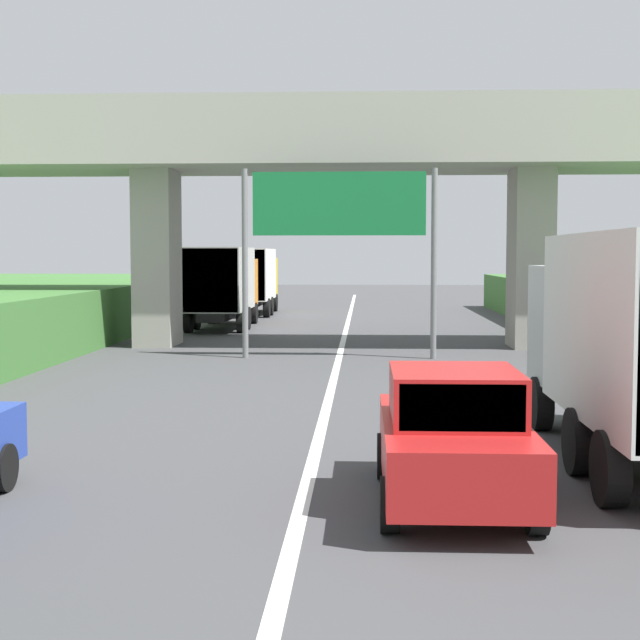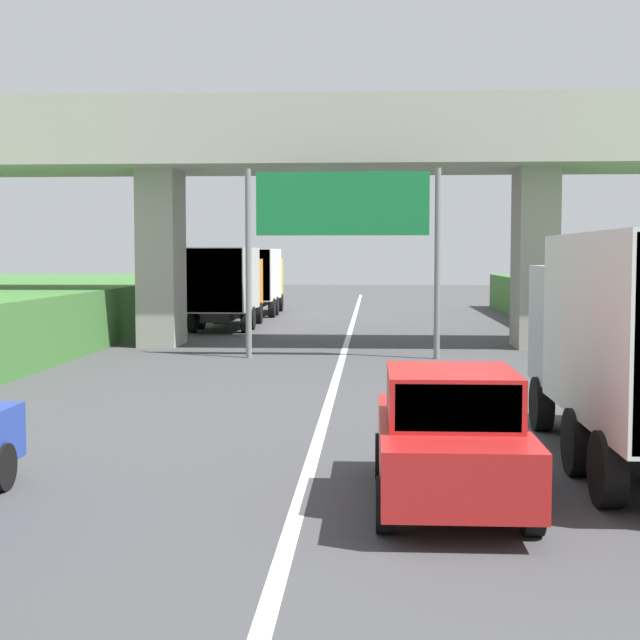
# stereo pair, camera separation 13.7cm
# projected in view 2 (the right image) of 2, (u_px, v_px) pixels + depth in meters

# --- Properties ---
(lane_centre_stripe) EXTENTS (0.20, 95.57, 0.01)m
(lane_centre_stripe) POSITION_uv_depth(u_px,v_px,m) (338.00, 371.00, 24.99)
(lane_centre_stripe) COLOR white
(lane_centre_stripe) RESTS_ON ground
(overpass_bridge) EXTENTS (40.00, 4.80, 8.22)m
(overpass_bridge) POSITION_uv_depth(u_px,v_px,m) (346.00, 163.00, 31.47)
(overpass_bridge) COLOR #ADA89E
(overpass_bridge) RESTS_ON ground
(overhead_highway_sign) EXTENTS (5.88, 0.18, 5.72)m
(overhead_highway_sign) POSITION_uv_depth(u_px,v_px,m) (342.00, 217.00, 27.90)
(overhead_highway_sign) COLOR slate
(overhead_highway_sign) RESTS_ON ground
(truck_orange) EXTENTS (2.44, 7.30, 3.44)m
(truck_orange) POSITION_uv_depth(u_px,v_px,m) (228.00, 283.00, 39.55)
(truck_orange) COLOR black
(truck_orange) RESTS_ON ground
(truck_yellow) EXTENTS (2.44, 7.30, 3.44)m
(truck_yellow) POSITION_uv_depth(u_px,v_px,m) (256.00, 278.00, 48.70)
(truck_yellow) COLOR black
(truck_yellow) RESTS_ON ground
(car_red) EXTENTS (1.86, 4.10, 1.72)m
(car_red) POSITION_uv_depth(u_px,v_px,m) (450.00, 437.00, 11.62)
(car_red) COLOR red
(car_red) RESTS_ON ground
(construction_barrel_3) EXTENTS (0.57, 0.57, 0.90)m
(construction_barrel_3) POSITION_uv_depth(u_px,v_px,m) (626.00, 377.00, 20.42)
(construction_barrel_3) COLOR orange
(construction_barrel_3) RESTS_ON ground
(construction_barrel_4) EXTENTS (0.57, 0.57, 0.90)m
(construction_barrel_4) POSITION_uv_depth(u_px,v_px,m) (581.00, 352.00, 25.66)
(construction_barrel_4) COLOR orange
(construction_barrel_4) RESTS_ON ground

